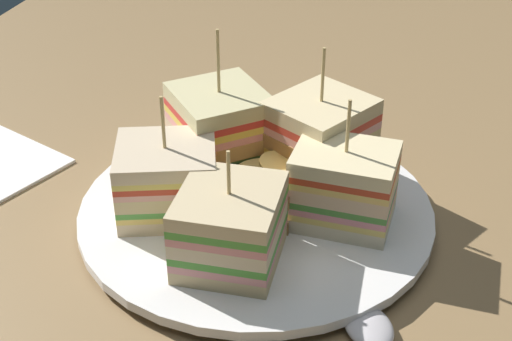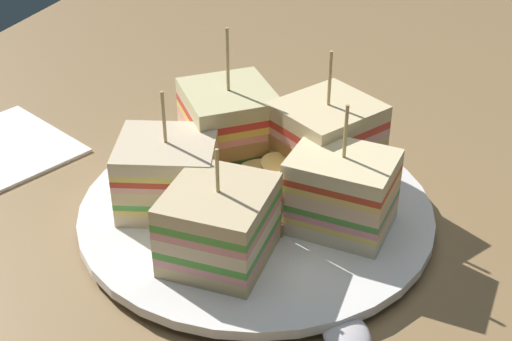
% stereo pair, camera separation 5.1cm
% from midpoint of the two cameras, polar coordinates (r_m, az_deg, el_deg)
% --- Properties ---
extents(ground_plane, '(1.26, 0.83, 0.02)m').
position_cam_midpoint_polar(ground_plane, '(0.54, 2.71, -4.77)').
color(ground_plane, olive).
extents(plate, '(0.25, 0.25, 0.01)m').
position_cam_midpoint_polar(plate, '(0.53, 2.76, -3.30)').
color(plate, white).
rests_on(plate, ground_plane).
extents(sandwich_wedge_0, '(0.09, 0.09, 0.10)m').
position_cam_midpoint_polar(sandwich_wedge_0, '(0.54, 8.11, 2.00)').
color(sandwich_wedge_0, '#D4B47B').
rests_on(sandwich_wedge_0, plate).
extents(sandwich_wedge_1, '(0.09, 0.09, 0.11)m').
position_cam_midpoint_polar(sandwich_wedge_1, '(0.56, 0.53, 3.23)').
color(sandwich_wedge_1, '#DFC18A').
rests_on(sandwich_wedge_1, plate).
extents(sandwich_wedge_2, '(0.08, 0.08, 0.09)m').
position_cam_midpoint_polar(sandwich_wedge_2, '(0.52, -4.00, -0.36)').
color(sandwich_wedge_2, beige).
rests_on(sandwich_wedge_2, plate).
extents(sandwich_wedge_3, '(0.07, 0.07, 0.08)m').
position_cam_midpoint_polar(sandwich_wedge_3, '(0.46, 0.65, -4.41)').
color(sandwich_wedge_3, '#D3B47D').
rests_on(sandwich_wedge_3, plate).
extents(sandwich_wedge_4, '(0.06, 0.07, 0.09)m').
position_cam_midpoint_polar(sandwich_wedge_4, '(0.50, 9.45, -1.90)').
color(sandwich_wedge_4, beige).
rests_on(sandwich_wedge_4, plate).
extents(chip_pile, '(0.08, 0.07, 0.03)m').
position_cam_midpoint_polar(chip_pile, '(0.52, 3.85, -1.21)').
color(chip_pile, '#EACC73').
rests_on(chip_pile, plate).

